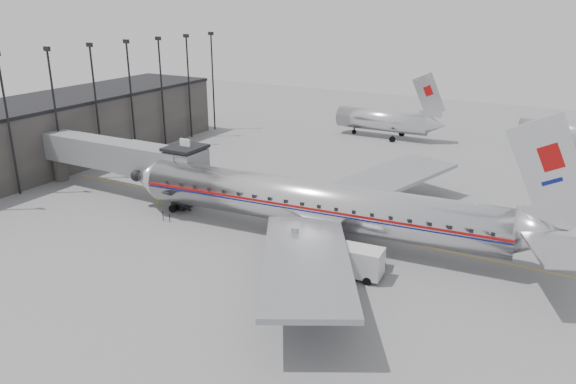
% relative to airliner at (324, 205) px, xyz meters
% --- Properties ---
extents(ground, '(160.00, 160.00, 0.00)m').
position_rel_airliner_xyz_m(ground, '(-6.82, -3.06, -3.28)').
color(ground, slate).
rests_on(ground, ground).
extents(terminal, '(12.00, 46.00, 8.00)m').
position_rel_airliner_xyz_m(terminal, '(-40.82, 6.94, 0.72)').
color(terminal, '#383533').
rests_on(terminal, ground).
extents(apron_line, '(60.00, 0.15, 0.01)m').
position_rel_airliner_xyz_m(apron_line, '(-3.82, 2.94, -3.27)').
color(apron_line, gold).
rests_on(apron_line, ground).
extents(jet_bridge, '(21.00, 6.20, 7.10)m').
position_rel_airliner_xyz_m(jet_bridge, '(-23.48, 0.60, 0.90)').
color(jet_bridge, '#5D5F62').
rests_on(jet_bridge, ground).
extents(floodlight_masts, '(0.90, 42.25, 15.25)m').
position_rel_airliner_xyz_m(floodlight_masts, '(-34.32, 9.94, 5.09)').
color(floodlight_masts, black).
rests_on(floodlight_masts, ground).
extents(distant_aircraft_near, '(16.39, 3.20, 10.26)m').
position_rel_airliner_xyz_m(distant_aircraft_near, '(-8.61, 38.94, -0.54)').
color(distant_aircraft_near, silver).
rests_on(distant_aircraft_near, ground).
extents(distant_aircraft_mid, '(16.39, 3.20, 10.26)m').
position_rel_airliner_xyz_m(distant_aircraft_mid, '(17.39, 42.94, -0.54)').
color(distant_aircraft_mid, silver).
rests_on(distant_aircraft_mid, ground).
extents(airliner, '(41.19, 38.06, 13.03)m').
position_rel_airliner_xyz_m(airliner, '(0.00, 0.00, 0.00)').
color(airliner, silver).
rests_on(airliner, ground).
extents(service_van, '(5.31, 2.38, 2.43)m').
position_rel_airliner_xyz_m(service_van, '(4.68, -5.07, -2.00)').
color(service_van, '#BBBBBD').
rests_on(service_van, ground).
extents(baggage_cart_navy, '(2.34, 1.79, 1.82)m').
position_rel_airliner_xyz_m(baggage_cart_navy, '(-0.40, -4.49, -2.31)').
color(baggage_cart_navy, '#0D1237').
rests_on(baggage_cart_navy, ground).
extents(baggage_cart_white, '(2.34, 1.97, 1.61)m').
position_rel_airliner_xyz_m(baggage_cart_white, '(5.73, -3.07, -2.42)').
color(baggage_cart_white, silver).
rests_on(baggage_cart_white, ground).
extents(ramp_worker, '(0.75, 0.69, 1.71)m').
position_rel_airliner_xyz_m(ramp_worker, '(-18.82, -0.06, -2.42)').
color(ramp_worker, '#BBE31A').
rests_on(ramp_worker, ground).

